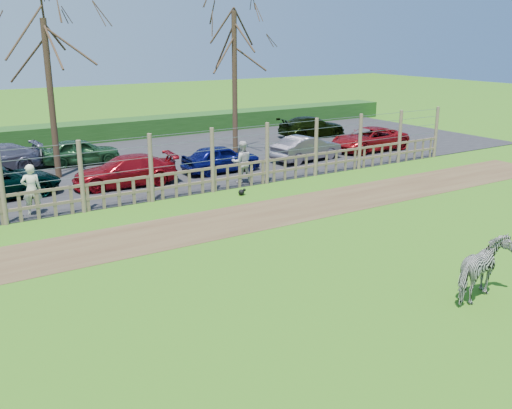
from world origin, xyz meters
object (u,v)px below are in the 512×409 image
tree_mid (47,61)px  car_4 (221,158)px  car_13 (312,127)px  car_5 (307,148)px  tree_right (234,48)px  visitor_a (32,189)px  car_3 (125,171)px  car_6 (369,139)px  zebra (484,270)px  car_2 (0,182)px  crow (242,192)px  visitor_b (242,162)px  car_10 (81,151)px

tree_mid → car_4: tree_mid is taller
tree_mid → car_13: 16.12m
car_5 → tree_mid: bearing=68.7°
car_5 → tree_right: bearing=23.8°
visitor_a → car_5: visitor_a is taller
car_3 → car_6: bearing=96.7°
zebra → car_13: zebra is taller
car_2 → car_5: (13.60, -0.76, 0.00)m
visitor_a → car_4: visitor_a is taller
car_2 → car_13: 18.54m
crow → car_13: car_13 is taller
car_2 → car_5: same height
crow → car_4: car_4 is taller
tree_right → car_6: bearing=-26.3°
visitor_b → car_3: visitor_b is taller
tree_mid → car_2: size_ratio=1.58×
visitor_a → car_4: size_ratio=0.49×
zebra → tree_mid: bearing=2.5°
tree_mid → tree_right: tree_right is taller
visitor_b → car_4: visitor_b is taller
visitor_b → car_13: 11.82m
tree_right → car_5: tree_right is taller
crow → car_10: 9.35m
car_4 → car_10: (-4.78, 4.92, 0.00)m
crow → car_3: car_3 is taller
car_4 → car_3: bearing=91.3°
zebra → visitor_a: 14.18m
crow → tree_mid: bearing=128.6°
visitor_a → car_10: visitor_a is taller
zebra → car_5: size_ratio=0.47×
tree_right → car_13: size_ratio=1.78×
tree_right → car_13: 8.08m
car_3 → car_5: 9.06m
tree_right → car_4: tree_right is taller
visitor_a → car_13: visitor_a is taller
car_3 → car_4: bearing=96.5°
car_5 → car_6: same height
tree_mid → zebra: (5.27, -17.10, -4.15)m
zebra → car_3: (-3.35, 14.21, -0.08)m
zebra → tree_right: bearing=-26.6°
car_4 → visitor_a: bearing=104.6°
car_2 → car_4: (8.97, -0.67, 0.00)m
tree_right → visitor_b: tree_right is taller
tree_mid → crow: bearing=-51.4°
visitor_b → car_2: size_ratio=0.40×
car_3 → car_10: same height
car_5 → car_6: (4.31, 0.29, 0.00)m
crow → car_10: (-3.62, 8.61, 0.52)m
car_3 → car_4: 4.43m
tree_right → car_3: tree_right is taller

